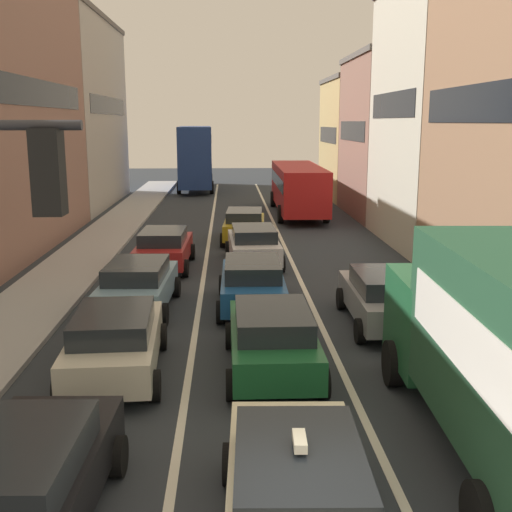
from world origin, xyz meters
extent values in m
cube|color=#A7A7A7|center=(-6.70, 20.00, 0.07)|extent=(2.60, 64.00, 0.14)
cube|color=silver|center=(-1.70, 20.00, 0.01)|extent=(0.16, 60.00, 0.01)
cube|color=silver|center=(1.70, 20.00, 0.01)|extent=(0.16, 60.00, 0.01)
cube|color=black|center=(-8.48, 22.00, 6.59)|extent=(0.02, 11.73, 1.10)
cube|color=#B2ADA3|center=(-12.00, 36.67, 5.87)|extent=(7.00, 14.57, 11.75)
cube|color=black|center=(-8.48, 36.67, 6.46)|extent=(0.02, 11.73, 1.10)
cube|color=#66605B|center=(-12.00, 36.67, 11.90)|extent=(7.20, 14.57, 0.30)
cube|color=tan|center=(9.90, 39.60, 4.11)|extent=(7.00, 8.70, 8.22)
cube|color=black|center=(6.38, 39.60, 4.52)|extent=(0.02, 7.04, 1.10)
cube|color=#66605B|center=(9.90, 39.60, 8.37)|extent=(7.20, 8.70, 0.30)
cube|color=#936B5B|center=(9.90, 30.80, 4.47)|extent=(7.00, 8.70, 8.93)
cube|color=black|center=(6.38, 30.80, 4.91)|extent=(0.02, 7.04, 1.10)
cube|color=#66605B|center=(9.90, 30.80, 9.08)|extent=(7.20, 8.70, 0.30)
cube|color=beige|center=(9.90, 22.00, 5.59)|extent=(7.00, 8.70, 11.19)
cube|color=black|center=(6.38, 22.00, 6.15)|extent=(0.02, 7.04, 1.10)
cube|color=black|center=(6.39, 13.20, 5.96)|extent=(0.02, 7.04, 1.10)
cube|color=black|center=(-2.55, 0.31, 4.95)|extent=(0.28, 0.28, 0.84)
sphere|color=red|center=(-2.55, 0.46, 5.21)|extent=(0.18, 0.18, 0.18)
sphere|color=#F2A519|center=(-2.55, 0.46, 4.95)|extent=(0.18, 0.18, 0.18)
sphere|color=green|center=(-2.55, 0.46, 4.69)|extent=(0.18, 0.18, 0.18)
cube|color=#1E5933|center=(3.82, 6.22, 1.43)|extent=(2.50, 2.50, 1.90)
cube|color=black|center=(3.87, 7.43, 1.81)|extent=(2.02, 0.11, 0.70)
cube|color=white|center=(2.45, 2.52, 2.46)|extent=(0.21, 4.48, 0.90)
cylinder|color=black|center=(2.62, 6.36, 0.48)|extent=(0.34, 0.97, 0.96)
cylinder|color=black|center=(5.02, 6.25, 0.48)|extent=(0.34, 0.97, 0.96)
cube|color=beige|center=(0.05, 1.32, 0.67)|extent=(1.96, 4.36, 0.70)
cube|color=#1E2328|center=(0.05, 1.12, 1.23)|extent=(1.67, 2.46, 0.52)
cube|color=#F2EACC|center=(0.05, 1.12, 1.60)|extent=(0.18, 0.45, 0.12)
cylinder|color=black|center=(-0.81, 2.81, 0.32)|extent=(0.24, 0.65, 0.64)
cylinder|color=black|center=(1.03, 2.74, 0.32)|extent=(0.24, 0.65, 0.64)
cube|color=black|center=(-3.54, 1.69, 0.67)|extent=(1.96, 4.36, 0.70)
cube|color=#1E2328|center=(-3.54, 1.49, 1.23)|extent=(1.67, 2.47, 0.52)
cylinder|color=black|center=(-4.40, 3.19, 0.32)|extent=(0.24, 0.65, 0.64)
cylinder|color=black|center=(-2.56, 3.12, 0.32)|extent=(0.24, 0.65, 0.64)
cube|color=#19592D|center=(0.14, 7.23, 0.67)|extent=(1.82, 4.31, 0.70)
cube|color=#1E2328|center=(0.14, 7.03, 1.23)|extent=(1.60, 2.42, 0.52)
cylinder|color=black|center=(-0.79, 8.68, 0.32)|extent=(0.22, 0.64, 0.64)
cylinder|color=black|center=(1.05, 8.69, 0.32)|extent=(0.22, 0.64, 0.64)
cylinder|color=black|center=(-0.77, 5.76, 0.32)|extent=(0.22, 0.64, 0.64)
cylinder|color=black|center=(1.07, 5.77, 0.32)|extent=(0.22, 0.64, 0.64)
cube|color=beige|center=(-3.28, 7.20, 0.67)|extent=(2.02, 4.39, 0.70)
cube|color=#1E2328|center=(-3.27, 7.00, 1.23)|extent=(1.71, 2.49, 0.52)
cylinder|color=black|center=(-4.27, 8.61, 0.32)|extent=(0.25, 0.65, 0.64)
cylinder|color=black|center=(-2.44, 8.71, 0.32)|extent=(0.25, 0.65, 0.64)
cylinder|color=black|center=(-4.12, 5.69, 0.32)|extent=(0.25, 0.65, 0.64)
cylinder|color=black|center=(-2.29, 5.79, 0.32)|extent=(0.25, 0.65, 0.64)
cube|color=#194C8C|center=(-0.10, 12.10, 0.67)|extent=(1.86, 4.33, 0.70)
cube|color=#1E2328|center=(-0.10, 11.90, 1.23)|extent=(1.62, 2.43, 0.52)
cylinder|color=black|center=(-1.00, 13.58, 0.32)|extent=(0.23, 0.64, 0.64)
cylinder|color=black|center=(0.84, 13.55, 0.32)|extent=(0.23, 0.64, 0.64)
cylinder|color=black|center=(-1.04, 10.65, 0.32)|extent=(0.23, 0.64, 0.64)
cylinder|color=black|center=(0.80, 10.63, 0.32)|extent=(0.23, 0.64, 0.64)
cube|color=#759EB7|center=(-3.44, 12.01, 0.67)|extent=(1.97, 4.37, 0.70)
cube|color=#1E2328|center=(-3.45, 11.81, 1.23)|extent=(1.68, 2.47, 0.52)
cylinder|color=black|center=(-4.30, 13.50, 0.32)|extent=(0.25, 0.65, 0.64)
cylinder|color=black|center=(-2.46, 13.43, 0.32)|extent=(0.25, 0.65, 0.64)
cylinder|color=black|center=(-4.42, 10.58, 0.32)|extent=(0.25, 0.65, 0.64)
cylinder|color=black|center=(-2.58, 10.51, 0.32)|extent=(0.25, 0.65, 0.64)
cube|color=silver|center=(0.17, 17.99, 0.67)|extent=(1.97, 4.37, 0.70)
cube|color=#1E2328|center=(0.18, 17.79, 1.23)|extent=(1.68, 2.47, 0.52)
cylinder|color=black|center=(-0.81, 19.42, 0.32)|extent=(0.25, 0.65, 0.64)
cylinder|color=black|center=(1.03, 19.49, 0.32)|extent=(0.25, 0.65, 0.64)
cylinder|color=black|center=(-0.69, 16.49, 0.32)|extent=(0.25, 0.65, 0.64)
cylinder|color=black|center=(1.15, 16.57, 0.32)|extent=(0.25, 0.65, 0.64)
cube|color=#A51E1E|center=(-3.22, 17.48, 0.67)|extent=(1.92, 4.35, 0.70)
cube|color=#1E2328|center=(-3.23, 17.28, 1.23)|extent=(1.65, 2.45, 0.52)
cylinder|color=black|center=(-4.10, 18.96, 0.32)|extent=(0.24, 0.65, 0.64)
cylinder|color=black|center=(-2.27, 18.91, 0.32)|extent=(0.24, 0.65, 0.64)
cylinder|color=black|center=(-4.18, 16.04, 0.32)|extent=(0.24, 0.65, 0.64)
cylinder|color=black|center=(-2.35, 15.99, 0.32)|extent=(0.24, 0.65, 0.64)
cube|color=#B29319|center=(-0.04, 22.81, 0.67)|extent=(2.04, 4.40, 0.70)
cube|color=#1E2328|center=(-0.05, 22.61, 1.23)|extent=(1.72, 2.49, 0.52)
cylinder|color=black|center=(-0.88, 24.32, 0.32)|extent=(0.26, 0.65, 0.64)
cylinder|color=black|center=(0.96, 24.21, 0.32)|extent=(0.26, 0.65, 0.64)
cylinder|color=black|center=(-1.05, 21.40, 0.32)|extent=(0.26, 0.65, 0.64)
cylinder|color=black|center=(0.79, 21.29, 0.32)|extent=(0.26, 0.65, 0.64)
cube|color=gray|center=(3.41, 10.36, 0.67)|extent=(1.87, 4.33, 0.70)
cube|color=#1E2328|center=(3.41, 10.16, 1.23)|extent=(1.62, 2.43, 0.52)
cylinder|color=black|center=(2.51, 11.84, 0.32)|extent=(0.23, 0.64, 0.64)
cylinder|color=black|center=(4.35, 11.81, 0.32)|extent=(0.23, 0.64, 0.64)
cylinder|color=black|center=(2.47, 8.92, 0.32)|extent=(0.23, 0.64, 0.64)
cylinder|color=black|center=(4.31, 8.89, 0.32)|extent=(0.23, 0.64, 0.64)
cube|color=#B21919|center=(3.36, 31.18, 1.70)|extent=(2.62, 10.53, 2.40)
cube|color=black|center=(3.36, 31.18, 2.06)|extent=(2.64, 9.90, 0.70)
cylinder|color=black|center=(2.15, 34.97, 0.50)|extent=(0.31, 1.00, 1.00)
cylinder|color=black|center=(4.65, 34.94, 0.50)|extent=(0.31, 1.00, 1.00)
cylinder|color=black|center=(2.07, 28.04, 0.50)|extent=(0.31, 1.00, 1.00)
cylinder|color=black|center=(4.57, 28.01, 0.50)|extent=(0.31, 1.00, 1.00)
cube|color=navy|center=(-3.40, 45.65, 1.70)|extent=(2.88, 10.58, 2.40)
cube|color=black|center=(-3.40, 45.65, 2.06)|extent=(2.89, 9.96, 0.70)
cube|color=navy|center=(-3.40, 45.65, 3.98)|extent=(2.88, 10.58, 2.16)
cube|color=black|center=(-3.40, 45.65, 4.22)|extent=(2.89, 9.96, 0.64)
cylinder|color=black|center=(-4.79, 49.39, 0.50)|extent=(0.34, 1.01, 1.00)
cylinder|color=black|center=(-2.29, 49.48, 0.50)|extent=(0.34, 1.01, 1.00)
cylinder|color=black|center=(-4.54, 42.46, 0.50)|extent=(0.34, 1.01, 1.00)
cylinder|color=black|center=(-2.04, 42.55, 0.50)|extent=(0.34, 1.01, 1.00)
camera|label=1|loc=(-0.81, -5.92, 5.43)|focal=44.17mm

